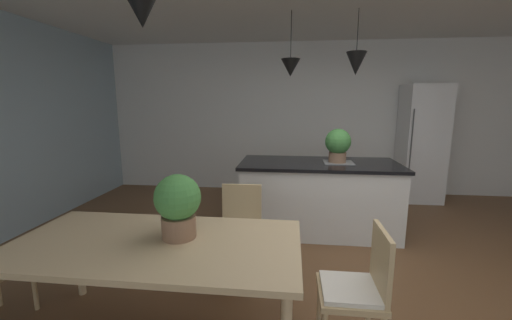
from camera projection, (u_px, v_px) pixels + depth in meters
name	position (u px, v px, depth m)	size (l,w,h in m)	color
ground_plane	(362.00, 292.00, 2.79)	(10.00, 8.40, 0.04)	brown
wall_back_kitchen	(328.00, 119.00, 5.73)	(10.00, 0.12, 2.70)	white
dining_table	(156.00, 250.00, 2.12)	(1.94, 0.97, 0.72)	#D1B284
chair_far_right	(240.00, 229.00, 2.94)	(0.41, 0.41, 0.87)	tan
chair_kitchen_end	(358.00, 288.00, 2.01)	(0.40, 0.40, 0.87)	tan
kitchen_island	(318.00, 196.00, 4.02)	(1.97, 0.91, 0.91)	silver
refrigerator	(421.00, 143.00, 5.24)	(0.64, 0.67, 1.93)	silver
pendant_over_table	(142.00, 8.00, 1.70)	(0.21, 0.21, 0.66)	black
pendant_over_island_main	(290.00, 68.00, 3.77)	(0.23, 0.23, 0.75)	black
pendant_over_island_aux	(356.00, 64.00, 3.68)	(0.24, 0.24, 0.74)	black
potted_plant_on_island	(338.00, 144.00, 3.87)	(0.31, 0.31, 0.43)	#8C664C
potted_plant_on_table	(178.00, 204.00, 2.13)	(0.32, 0.32, 0.44)	#8C664C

